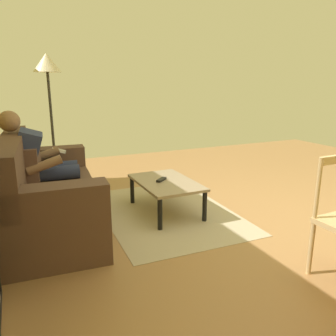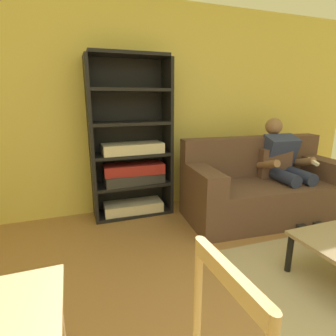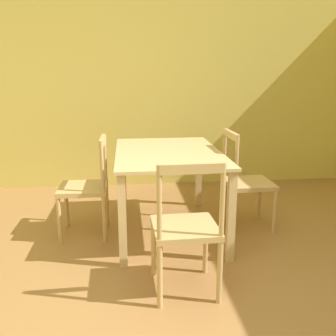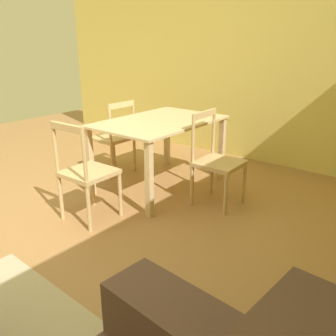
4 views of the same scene
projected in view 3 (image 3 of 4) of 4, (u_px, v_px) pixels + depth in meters
wall_side at (136, 86)px, 4.70m from camera, size 0.12×6.03×2.55m
dining_table at (168, 163)px, 3.36m from camera, size 1.39×0.93×0.76m
dining_chair_near_wall at (246, 182)px, 3.49m from camera, size 0.43×0.43×0.92m
dining_chair_facing_couch at (186, 229)px, 2.42m from camera, size 0.43×0.43×0.92m
dining_chair_by_doorway at (87, 187)px, 3.33m from camera, size 0.42×0.42×0.89m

